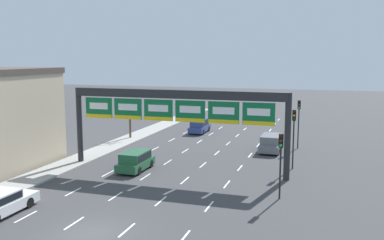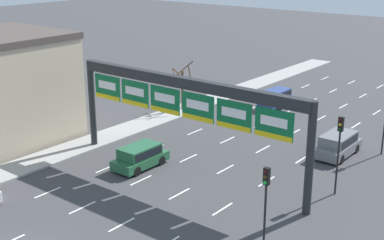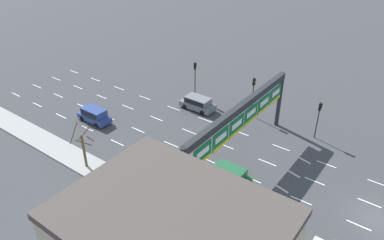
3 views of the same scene
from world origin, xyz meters
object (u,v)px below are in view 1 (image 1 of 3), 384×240
suv_green (135,160)px  tree_bare_second (130,117)px  traffic_light_near_gantry (281,153)px  traffic_light_mid_block (299,114)px  sign_gantry (175,106)px  traffic_light_far_end (294,127)px  suv_grey (271,142)px  suv_blue (200,125)px

suv_green → tree_bare_second: tree_bare_second is taller
traffic_light_near_gantry → suv_green: bearing=162.9°
traffic_light_mid_block → tree_bare_second: traffic_light_mid_block is taller
suv_green → traffic_light_near_gantry: size_ratio=0.93×
traffic_light_near_gantry → traffic_light_mid_block: bearing=89.8°
sign_gantry → traffic_light_near_gantry: bearing=-27.3°
traffic_light_near_gantry → traffic_light_far_end: 8.22m
suv_grey → traffic_light_far_end: 7.33m
suv_blue → traffic_light_far_end: bearing=-49.2°
suv_blue → traffic_light_far_end: (12.54, -14.54, 2.61)m
suv_blue → traffic_light_near_gantry: (12.33, -22.75, 2.19)m
traffic_light_near_gantry → traffic_light_far_end: bearing=88.6°
suv_green → suv_grey: suv_grey is taller
suv_grey → traffic_light_mid_block: traffic_light_mid_block is taller
suv_grey → traffic_light_far_end: size_ratio=0.90×
traffic_light_far_end → traffic_light_near_gantry: bearing=-91.4°
suv_blue → traffic_light_far_end: size_ratio=0.86×
traffic_light_far_end → suv_grey: bearing=112.6°
suv_grey → tree_bare_second: bearing=173.3°
traffic_light_near_gantry → traffic_light_far_end: traffic_light_far_end is taller
sign_gantry → traffic_light_near_gantry: 10.42m
traffic_light_near_gantry → traffic_light_far_end: size_ratio=0.88×
sign_gantry → suv_grey: 12.69m
traffic_light_far_end → tree_bare_second: (-19.03, 8.24, -1.09)m
suv_blue → traffic_light_mid_block: traffic_light_mid_block is taller
sign_gantry → traffic_light_near_gantry: (9.04, -4.66, -2.27)m
traffic_light_near_gantry → tree_bare_second: (-18.82, 16.45, -0.67)m
tree_bare_second → traffic_light_mid_block: bearing=0.9°
suv_grey → traffic_light_mid_block: bearing=41.8°
tree_bare_second → suv_blue: bearing=44.1°
sign_gantry → tree_bare_second: sign_gantry is taller
sign_gantry → suv_green: size_ratio=4.51×
suv_green → traffic_light_far_end: bearing=19.6°
suv_blue → suv_grey: 12.88m
traffic_light_mid_block → traffic_light_far_end: 8.54m
traffic_light_mid_block → tree_bare_second: size_ratio=1.11×
traffic_light_far_end → tree_bare_second: size_ratio=1.12×
suv_grey → traffic_light_mid_block: (2.49, 2.23, 2.62)m
suv_grey → traffic_light_far_end: traffic_light_far_end is taller
sign_gantry → suv_grey: (6.61, 9.86, -4.49)m
traffic_light_near_gantry → sign_gantry: bearing=152.7°
suv_green → suv_blue: size_ratio=0.95×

